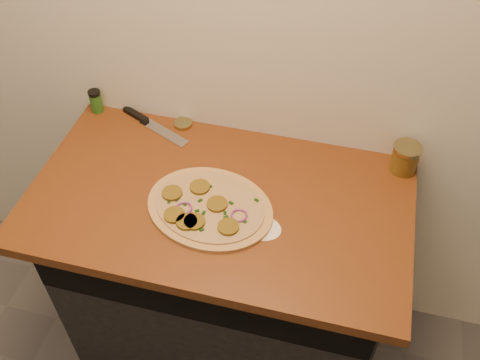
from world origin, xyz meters
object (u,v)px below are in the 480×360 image
(salsa_jar, at_px, (405,158))
(chefs_knife, at_px, (149,123))
(spice_shaker, at_px, (96,101))
(pizza, at_px, (209,207))

(salsa_jar, bearing_deg, chefs_knife, 179.52)
(chefs_knife, relative_size, spice_shaker, 3.29)
(pizza, distance_m, salsa_jar, 0.65)
(pizza, distance_m, spice_shaker, 0.64)
(chefs_knife, xyz_separation_m, salsa_jar, (0.89, -0.01, 0.04))
(salsa_jar, height_order, spice_shaker, salsa_jar)
(pizza, height_order, spice_shaker, spice_shaker)
(pizza, height_order, chefs_knife, pizza)
(salsa_jar, relative_size, spice_shaker, 1.12)
(pizza, relative_size, salsa_jar, 4.73)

